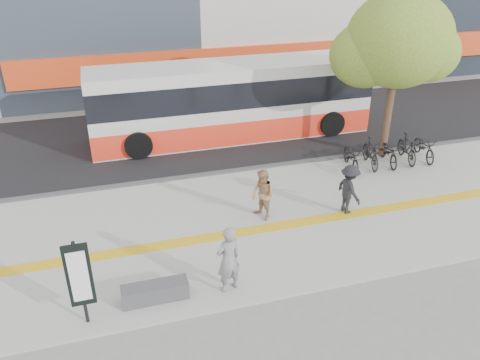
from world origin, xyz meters
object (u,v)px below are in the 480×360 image
object	(u,v)px
pedestrian_dark	(349,189)
signboard	(79,277)
bench	(155,292)
seated_woman	(228,259)
bus	(232,103)
pedestrian_tan	(263,195)
street_tree	(396,42)

from	to	relation	value
pedestrian_dark	signboard	bearing A→B (deg)	100.95
signboard	pedestrian_dark	bearing A→B (deg)	18.66
bench	seated_woman	size ratio (longest dim) A/B	0.89
pedestrian_dark	seated_woman	bearing A→B (deg)	111.09
seated_woman	signboard	bearing A→B (deg)	-15.12
bus	pedestrian_tan	bearing A→B (deg)	-97.94
pedestrian_tan	street_tree	bearing A→B (deg)	96.99
street_tree	seated_woman	xyz separation A→B (m)	(-7.98, -6.15, -3.53)
seated_woman	pedestrian_tan	xyz separation A→B (m)	(1.89, 2.94, -0.09)
seated_woman	bench	bearing A→B (deg)	-22.23
bench	seated_woman	distance (m)	1.93
bench	bus	distance (m)	10.83
seated_woman	pedestrian_tan	bearing A→B (deg)	-140.87
street_tree	bus	size ratio (longest dim) A/B	0.53
bench	seated_woman	xyz separation A→B (m)	(1.80, -0.13, 0.68)
seated_woman	pedestrian_tan	distance (m)	3.49
seated_woman	pedestrian_dark	bearing A→B (deg)	-169.25
bus	pedestrian_dark	world-z (taller)	bus
pedestrian_tan	seated_woman	bearing A→B (deg)	-53.70
pedestrian_dark	bench	bearing A→B (deg)	102.81
signboard	seated_woman	bearing A→B (deg)	2.92
bench	pedestrian_tan	distance (m)	4.67
bus	seated_woman	size ratio (longest dim) A/B	6.59
bus	pedestrian_dark	xyz separation A→B (m)	(1.74, -7.31, -0.66)
bench	signboard	bearing A→B (deg)	-169.19
bench	pedestrian_dark	size ratio (longest dim) A/B	0.99
pedestrian_dark	bus	bearing A→B (deg)	5.68
signboard	pedestrian_tan	world-z (taller)	signboard
signboard	seated_woman	xyz separation A→B (m)	(3.40, 0.17, -0.38)
street_tree	pedestrian_tan	xyz separation A→B (m)	(-6.09, -3.22, -3.62)
bus	pedestrian_tan	world-z (taller)	bus
street_tree	bus	bearing A→B (deg)	144.33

